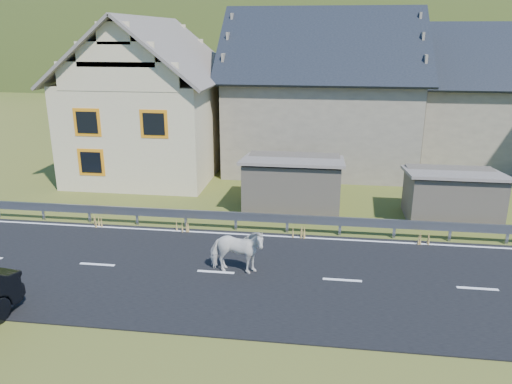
# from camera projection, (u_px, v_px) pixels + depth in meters

# --- Properties ---
(ground) EXTENTS (160.00, 160.00, 0.00)m
(ground) POSITION_uv_depth(u_px,v_px,m) (342.00, 281.00, 15.45)
(ground) COLOR #3A5118
(ground) RESTS_ON ground
(road) EXTENTS (60.00, 7.00, 0.04)m
(road) POSITION_uv_depth(u_px,v_px,m) (342.00, 281.00, 15.44)
(road) COLOR black
(road) RESTS_ON ground
(lane_markings) EXTENTS (60.00, 6.60, 0.01)m
(lane_markings) POSITION_uv_depth(u_px,v_px,m) (342.00, 280.00, 15.44)
(lane_markings) COLOR silver
(lane_markings) RESTS_ON road
(guardrail) EXTENTS (28.10, 0.09, 0.75)m
(guardrail) POSITION_uv_depth(u_px,v_px,m) (340.00, 222.00, 18.75)
(guardrail) COLOR #93969B
(guardrail) RESTS_ON ground
(shed_left) EXTENTS (4.30, 3.30, 2.40)m
(shed_left) POSITION_uv_depth(u_px,v_px,m) (292.00, 184.00, 21.51)
(shed_left) COLOR brown
(shed_left) RESTS_ON ground
(shed_right) EXTENTS (3.80, 2.90, 2.20)m
(shed_right) POSITION_uv_depth(u_px,v_px,m) (452.00, 197.00, 20.22)
(shed_right) COLOR brown
(shed_right) RESTS_ON ground
(house_cream) EXTENTS (7.80, 9.80, 8.30)m
(house_cream) POSITION_uv_depth(u_px,v_px,m) (152.00, 91.00, 26.74)
(house_cream) COLOR beige
(house_cream) RESTS_ON ground
(house_stone_a) EXTENTS (10.80, 9.80, 8.90)m
(house_stone_a) POSITION_uv_depth(u_px,v_px,m) (321.00, 83.00, 28.32)
(house_stone_a) COLOR gray
(house_stone_a) RESTS_ON ground
(house_stone_b) EXTENTS (9.80, 8.80, 8.10)m
(house_stone_b) POSITION_uv_depth(u_px,v_px,m) (494.00, 89.00, 29.03)
(house_stone_b) COLOR gray
(house_stone_b) RESTS_ON ground
(mountain) EXTENTS (440.00, 280.00, 260.00)m
(mountain) POSITION_uv_depth(u_px,v_px,m) (340.00, 107.00, 190.73)
(mountain) COLOR #203613
(mountain) RESTS_ON ground
(conifer_patch) EXTENTS (76.00, 50.00, 28.00)m
(conifer_patch) POSITION_uv_depth(u_px,v_px,m) (109.00, 38.00, 124.52)
(conifer_patch) COLOR black
(conifer_patch) RESTS_ON ground
(horse) EXTENTS (0.88, 1.82, 1.52)m
(horse) POSITION_uv_depth(u_px,v_px,m) (237.00, 251.00, 15.67)
(horse) COLOR silver
(horse) RESTS_ON road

